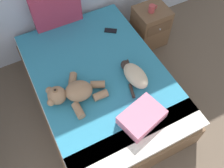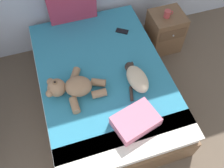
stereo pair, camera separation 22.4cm
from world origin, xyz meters
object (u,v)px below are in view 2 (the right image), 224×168
object	(u,v)px
patterned_cushion	(72,5)
nightstand	(165,31)
throw_pillow	(136,121)
teddy_bear	(72,87)
cell_phone	(122,31)
bed	(104,86)
cat	(136,78)
mug	(167,14)

from	to	relation	value
patterned_cushion	nightstand	bearing A→B (deg)	-16.90
nightstand	throw_pillow	bearing A→B (deg)	-126.41
teddy_bear	cell_phone	size ratio (longest dim) A/B	3.76
bed	cat	xyz separation A→B (m)	(0.29, -0.22, 0.33)
nightstand	cat	bearing A→B (deg)	-132.74
patterned_cushion	mug	bearing A→B (deg)	-18.32
cat	teddy_bear	xyz separation A→B (m)	(-0.65, 0.08, 0.01)
mug	cat	bearing A→B (deg)	-132.12
nightstand	patterned_cushion	bearing A→B (deg)	163.10
mug	patterned_cushion	bearing A→B (deg)	161.68
cell_phone	throw_pillow	size ratio (longest dim) A/B	0.41
patterned_cushion	nightstand	size ratio (longest dim) A/B	1.05
cat	teddy_bear	size ratio (longest dim) A/B	0.71
throw_pillow	patterned_cushion	bearing A→B (deg)	97.99
teddy_bear	cat	bearing A→B (deg)	-6.96
cat	cell_phone	distance (m)	0.75
bed	patterned_cushion	size ratio (longest dim) A/B	3.41
cat	nightstand	bearing A→B (deg)	47.26
teddy_bear	mug	world-z (taller)	teddy_bear
patterned_cushion	nightstand	xyz separation A→B (m)	(1.13, -0.34, -0.45)
bed	nightstand	xyz separation A→B (m)	(1.03, 0.58, 0.02)
patterned_cushion	throw_pillow	distance (m)	1.60
throw_pillow	cat	bearing A→B (deg)	68.22
teddy_bear	cell_phone	bearing A→B (deg)	41.49
bed	cat	distance (m)	0.49
patterned_cushion	teddy_bear	world-z (taller)	patterned_cushion
nightstand	cell_phone	bearing A→B (deg)	-175.05
throw_pillow	nightstand	distance (m)	1.56
cell_phone	nightstand	bearing A→B (deg)	4.95
cell_phone	nightstand	size ratio (longest dim) A/B	0.29
nightstand	mug	distance (m)	0.33
patterned_cushion	cat	xyz separation A→B (m)	(0.40, -1.14, -0.14)
bed	teddy_bear	bearing A→B (deg)	-158.22
throw_pillow	mug	distance (m)	1.50
teddy_bear	nightstand	xyz separation A→B (m)	(1.38, 0.72, -0.32)
teddy_bear	nightstand	distance (m)	1.59
bed	nightstand	bearing A→B (deg)	29.28
patterned_cushion	cat	size ratio (longest dim) A/B	1.35
throw_pillow	mug	world-z (taller)	mug
cat	cell_phone	bearing A→B (deg)	82.00
nightstand	mug	xyz separation A→B (m)	(-0.03, -0.02, 0.32)
patterned_cushion	cat	distance (m)	1.22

